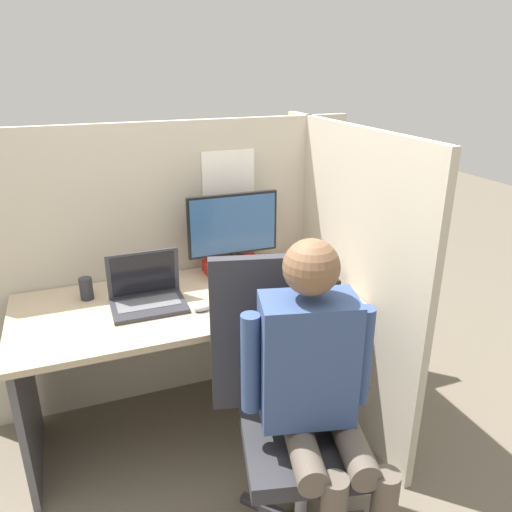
{
  "coord_description": "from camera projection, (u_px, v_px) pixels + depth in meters",
  "views": [
    {
      "loc": [
        -0.45,
        -1.77,
        1.82
      ],
      "look_at": [
        0.3,
        0.18,
        1.0
      ],
      "focal_mm": 35.0,
      "sensor_mm": 36.0,
      "label": 1
    }
  ],
  "objects": [
    {
      "name": "mouse",
      "position": [
        202.0,
        308.0,
        2.28
      ],
      "size": [
        0.07,
        0.04,
        0.03
      ],
      "color": "gray",
      "rests_on": "desk"
    },
    {
      "name": "ground_plane",
      "position": [
        211.0,
        475.0,
        2.35
      ],
      "size": [
        12.0,
        12.0,
        0.0
      ],
      "primitive_type": "plane",
      "color": "#665B4C"
    },
    {
      "name": "person",
      "position": [
        318.0,
        387.0,
        1.77
      ],
      "size": [
        0.47,
        0.5,
        1.28
      ],
      "color": "brown",
      "rests_on": "ground"
    },
    {
      "name": "pen_cup",
      "position": [
        86.0,
        289.0,
        2.38
      ],
      "size": [
        0.06,
        0.06,
        0.11
      ],
      "color": "#28282D",
      "rests_on": "desk"
    },
    {
      "name": "cubicle_panel_right",
      "position": [
        342.0,
        277.0,
        2.59
      ],
      "size": [
        0.04,
        1.37,
        1.55
      ],
      "color": "#B7AD99",
      "rests_on": "ground"
    },
    {
      "name": "office_chair",
      "position": [
        286.0,
        401.0,
        1.97
      ],
      "size": [
        0.56,
        0.61,
        1.13
      ],
      "color": "#2D2D33",
      "rests_on": "ground"
    },
    {
      "name": "paper_box",
      "position": [
        234.0,
        267.0,
        2.68
      ],
      "size": [
        0.3,
        0.2,
        0.06
      ],
      "color": "red",
      "rests_on": "desk"
    },
    {
      "name": "desk",
      "position": [
        187.0,
        332.0,
        2.46
      ],
      "size": [
        1.59,
        0.72,
        0.75
      ],
      "color": "tan",
      "rests_on": "ground"
    },
    {
      "name": "carrot_toy",
      "position": [
        252.0,
        310.0,
        2.24
      ],
      "size": [
        0.05,
        0.11,
        0.05
      ],
      "color": "orange",
      "rests_on": "desk"
    },
    {
      "name": "cubicle_panel_back",
      "position": [
        169.0,
        266.0,
        2.72
      ],
      "size": [
        2.09,
        0.05,
        1.55
      ],
      "color": "#B7AD99",
      "rests_on": "ground"
    },
    {
      "name": "stapler",
      "position": [
        329.0,
        279.0,
        2.57
      ],
      "size": [
        0.04,
        0.16,
        0.04
      ],
      "color": "black",
      "rests_on": "desk"
    },
    {
      "name": "monitor",
      "position": [
        233.0,
        228.0,
        2.6
      ],
      "size": [
        0.48,
        0.19,
        0.37
      ],
      "color": "black",
      "rests_on": "paper_box"
    },
    {
      "name": "laptop",
      "position": [
        147.0,
        296.0,
        2.32
      ],
      "size": [
        0.34,
        0.23,
        0.25
      ],
      "color": "#2D2D33",
      "rests_on": "desk"
    }
  ]
}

